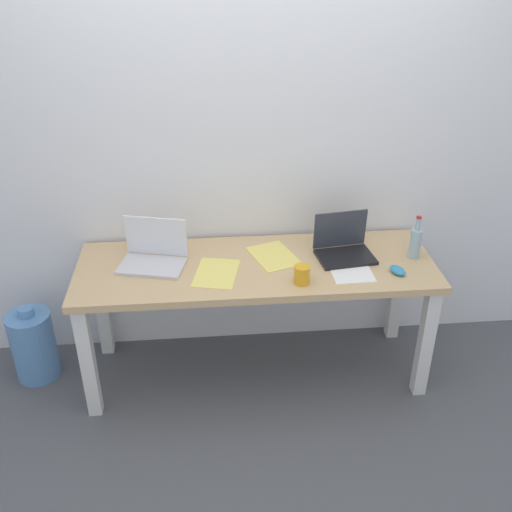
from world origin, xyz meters
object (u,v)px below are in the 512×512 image
(computer_mouse, at_px, (398,270))
(water_cooler_jug, at_px, (34,345))
(coffee_mug, at_px, (302,275))
(laptop_right, at_px, (343,247))
(desk, at_px, (256,280))
(laptop_left, at_px, (153,255))
(beer_bottle, at_px, (415,242))

(computer_mouse, height_order, water_cooler_jug, computer_mouse)
(coffee_mug, bearing_deg, laptop_right, 43.94)
(desk, bearing_deg, coffee_mug, -43.73)
(laptop_left, distance_m, beer_bottle, 1.39)
(desk, xyz_separation_m, laptop_right, (0.48, 0.06, 0.15))
(laptop_left, bearing_deg, water_cooler_jug, 177.87)
(computer_mouse, distance_m, coffee_mug, 0.51)
(desk, distance_m, laptop_left, 0.56)
(laptop_left, xyz_separation_m, water_cooler_jug, (-0.72, 0.03, -0.57))
(laptop_right, bearing_deg, desk, -173.39)
(coffee_mug, xyz_separation_m, water_cooler_jug, (-1.47, 0.28, -0.56))
(laptop_left, bearing_deg, beer_bottle, -2.09)
(coffee_mug, distance_m, water_cooler_jug, 1.60)
(beer_bottle, height_order, coffee_mug, beer_bottle)
(laptop_left, distance_m, computer_mouse, 1.28)
(desk, distance_m, beer_bottle, 0.88)
(desk, height_order, computer_mouse, computer_mouse)
(laptop_left, height_order, water_cooler_jug, laptop_left)
(computer_mouse, height_order, coffee_mug, coffee_mug)
(computer_mouse, bearing_deg, coffee_mug, 162.40)
(laptop_left, bearing_deg, computer_mouse, -9.41)
(beer_bottle, bearing_deg, computer_mouse, -130.71)
(beer_bottle, xyz_separation_m, water_cooler_jug, (-2.12, 0.08, -0.60))
(laptop_left, xyz_separation_m, computer_mouse, (1.26, -0.21, -0.04))
(desk, relative_size, laptop_right, 5.88)
(water_cooler_jug, bearing_deg, computer_mouse, -6.77)
(computer_mouse, bearing_deg, laptop_right, 115.58)
(computer_mouse, bearing_deg, water_cooler_jug, 150.43)
(laptop_left, relative_size, laptop_right, 1.17)
(laptop_left, distance_m, water_cooler_jug, 0.92)
(desk, xyz_separation_m, laptop_left, (-0.54, 0.05, 0.15))
(coffee_mug, bearing_deg, water_cooler_jug, 169.19)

